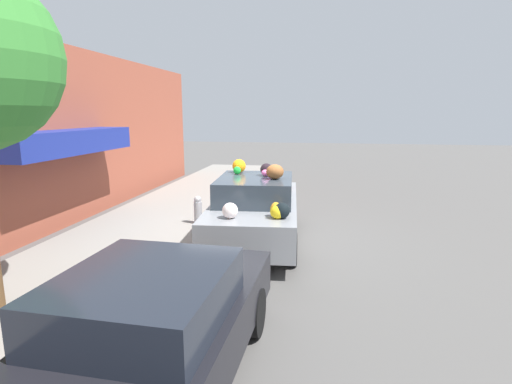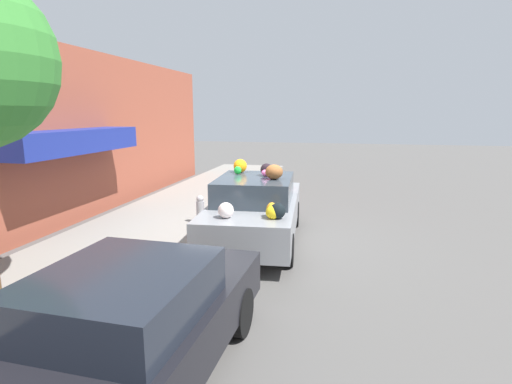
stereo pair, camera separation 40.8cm
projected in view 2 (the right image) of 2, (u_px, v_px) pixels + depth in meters
The scene contains 6 objects.
ground_plane at pixel (251, 241), 9.03m from camera, with size 60.00×60.00×0.00m, color #565451.
sidewalk_curb at pixel (142, 231), 9.59m from camera, with size 24.00×3.20×0.13m.
building_facade at pixel (53, 138), 9.63m from camera, with size 18.00×1.20×4.51m.
fire_hydrant at pixel (200, 209), 9.99m from camera, with size 0.20×0.20×0.70m.
art_car at pixel (256, 208), 8.81m from camera, with size 4.52×2.11×1.80m.
parked_car_plain at pixel (131, 326), 4.08m from camera, with size 4.01×1.86×1.37m.
Camera 2 is at (-8.40, -1.99, 2.85)m, focal length 28.00 mm.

